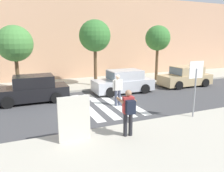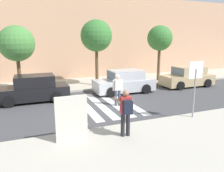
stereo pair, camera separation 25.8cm
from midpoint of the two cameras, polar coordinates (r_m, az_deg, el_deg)
The scene contains 19 objects.
ground_plane at distance 12.20m, azimuth -3.59°, elevation -5.11°, with size 120.00×120.00×0.00m, color #424244.
sidewalk_near at distance 7.09m, azimuth 14.21°, elevation -18.23°, with size 60.00×6.00×0.14m, color #B2AD9E.
sidewalk_far at distance 17.78m, azimuth -10.02°, elevation 0.46°, with size 60.00×4.80×0.14m, color #B2AD9E.
building_facade_far at distance 21.74m, azimuth -13.07°, elevation 12.26°, with size 56.00×4.00×7.55m, color tan.
crosswalk_stripe_0 at distance 11.98m, azimuth -11.18°, elevation -5.63°, with size 0.44×5.20×0.01m, color silver.
crosswalk_stripe_1 at distance 12.15m, azimuth -7.48°, elevation -5.24°, with size 0.44×5.20×0.01m, color silver.
crosswalk_stripe_2 at distance 12.38m, azimuth -3.89°, elevation -4.84°, with size 0.44×5.20×0.01m, color silver.
crosswalk_stripe_3 at distance 12.65m, azimuth -0.46°, elevation -4.44°, with size 0.44×5.20×0.01m, color silver.
crosswalk_stripe_4 at distance 12.96m, azimuth 2.82°, elevation -4.04°, with size 0.44×5.20×0.01m, color silver.
stop_sign at distance 10.28m, azimuth 20.37°, elevation 2.29°, with size 0.76×0.08×2.54m.
photographer_with_backpack at distance 7.84m, azimuth 3.38°, elevation -6.04°, with size 0.64×0.88×1.72m.
pedestrian_crossing at distance 11.92m, azimuth 0.88°, elevation -0.65°, with size 0.58×0.25×1.72m.
parked_car_black at distance 13.62m, azimuth -20.60°, elevation -0.88°, with size 4.10×1.92×1.55m.
parked_car_silver at distance 15.01m, azimuth 2.51°, elevation 1.04°, with size 4.10×1.92×1.55m.
parked_car_tan at distance 17.96m, azimuth 18.24°, elevation 2.27°, with size 4.10×1.92×1.55m.
street_tree_west at distance 15.74m, azimuth -24.51°, elevation 9.99°, with size 2.33×2.33×4.37m.
street_tree_center at distance 16.54m, azimuth -4.95°, elevation 12.86°, with size 2.34×2.34×4.89m.
street_tree_east at distance 19.04m, azimuth 11.48°, elevation 12.06°, with size 2.09×2.09×4.61m.
advertising_board at distance 7.68m, azimuth -10.81°, elevation -8.42°, with size 1.10×0.11×1.60m.
Camera 1 is at (-3.94, -10.96, 3.61)m, focal length 35.00 mm.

